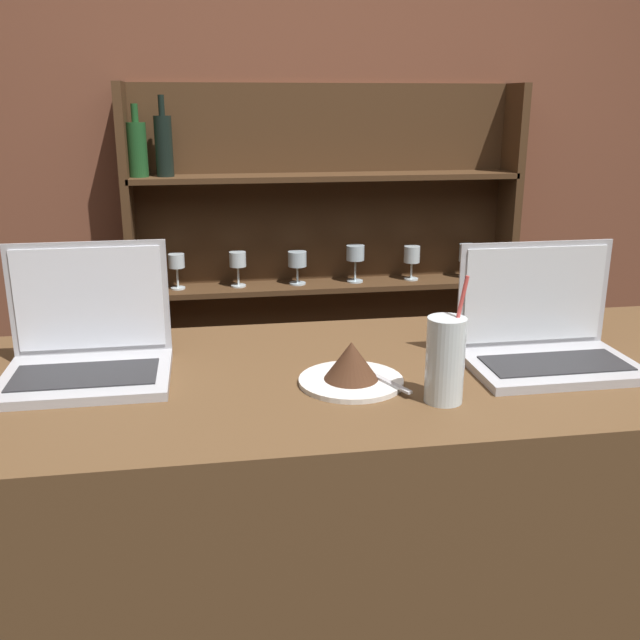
{
  "coord_description": "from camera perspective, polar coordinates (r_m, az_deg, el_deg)",
  "views": [
    {
      "loc": [
        -0.33,
        -0.98,
        1.58
      ],
      "look_at": [
        -0.11,
        0.38,
        1.16
      ],
      "focal_mm": 40.0,
      "sensor_mm": 36.0,
      "label": 1
    }
  ],
  "objects": [
    {
      "name": "water_glass",
      "position": [
        1.3,
        9.98,
        -3.16
      ],
      "size": [
        0.07,
        0.07,
        0.23
      ],
      "color": "silver",
      "rests_on": "bar_counter"
    },
    {
      "name": "back_shelf",
      "position": [
        2.78,
        0.08,
        2.04
      ],
      "size": [
        1.46,
        0.18,
        1.64
      ],
      "color": "#472D19",
      "rests_on": "ground_plane"
    },
    {
      "name": "laptop_near",
      "position": [
        1.48,
        -18.1,
        -2.13
      ],
      "size": [
        0.32,
        0.25,
        0.25
      ],
      "color": "#ADADB2",
      "rests_on": "bar_counter"
    },
    {
      "name": "bar_counter",
      "position": [
        1.72,
        3.97,
        -20.61
      ],
      "size": [
        1.9,
        0.69,
        1.06
      ],
      "color": "brown",
      "rests_on": "ground_plane"
    },
    {
      "name": "cake_plate",
      "position": [
        1.37,
        2.53,
        -3.81
      ],
      "size": [
        0.2,
        0.2,
        0.08
      ],
      "color": "silver",
      "rests_on": "bar_counter"
    },
    {
      "name": "laptop_far",
      "position": [
        1.54,
        17.58,
        -1.4
      ],
      "size": [
        0.33,
        0.22,
        0.24
      ],
      "color": "#ADADB2",
      "rests_on": "bar_counter"
    },
    {
      "name": "back_wall",
      "position": [
        2.76,
        -2.42,
        12.32
      ],
      "size": [
        7.0,
        0.06,
        2.7
      ],
      "color": "brown",
      "rests_on": "ground_plane"
    }
  ]
}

